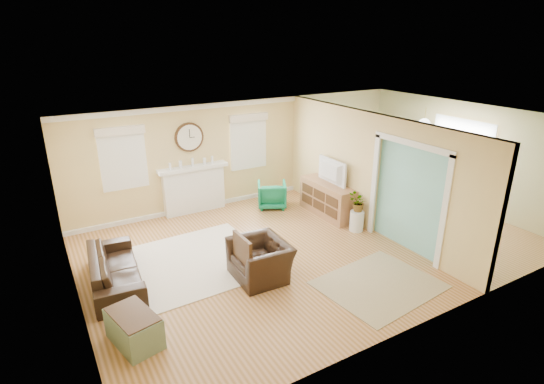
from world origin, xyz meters
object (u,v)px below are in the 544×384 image
object	(u,v)px
credenza	(328,199)
dining_table	(414,202)
green_chair	(272,195)
eames_chair	(260,260)
sofa	(115,269)

from	to	relation	value
credenza	dining_table	size ratio (longest dim) A/B	0.95
green_chair	credenza	bearing A→B (deg)	157.60
credenza	eames_chair	bearing A→B (deg)	-148.88
green_chair	dining_table	bearing A→B (deg)	169.75
sofa	eames_chair	size ratio (longest dim) A/B	1.93
green_chair	credenza	xyz separation A→B (m)	(0.93, -1.10, 0.08)
eames_chair	credenza	bearing A→B (deg)	122.75
sofa	eames_chair	xyz separation A→B (m)	(2.30, -1.07, 0.05)
eames_chair	green_chair	distance (m)	3.34
sofa	credenza	xyz separation A→B (m)	(5.09, 0.61, 0.10)
sofa	green_chair	xyz separation A→B (m)	(4.16, 1.71, 0.03)
sofa	green_chair	size ratio (longest dim) A/B	2.84
eames_chair	dining_table	distance (m)	4.65
eames_chair	green_chair	world-z (taller)	eames_chair
credenza	sofa	bearing A→B (deg)	-173.17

